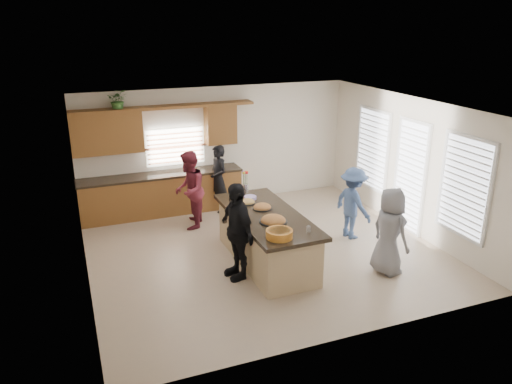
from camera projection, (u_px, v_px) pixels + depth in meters
name	position (u px, v px, depth m)	size (l,w,h in m)	color
floor	(264.00, 251.00, 9.69)	(6.50, 6.50, 0.00)	tan
room_shell	(264.00, 156.00, 9.06)	(6.52, 6.02, 2.81)	silver
back_cabinetry	(159.00, 175.00, 11.29)	(4.08, 0.66, 2.46)	brown
right_wall_glazing	(412.00, 169.00, 10.23)	(0.06, 4.00, 2.25)	white
island	(266.00, 239.00, 9.12)	(1.18, 2.71, 0.95)	tan
platter_front	(273.00, 221.00, 8.59)	(0.48, 0.48, 0.20)	black
platter_mid	(262.00, 207.00, 9.19)	(0.37, 0.37, 0.15)	black
platter_back	(247.00, 202.00, 9.46)	(0.31, 0.31, 0.12)	black
salad_bowl	(279.00, 233.00, 7.97)	(0.43, 0.43, 0.13)	orange
clear_cup	(308.00, 229.00, 8.16)	(0.08, 0.08, 0.11)	white
plate_stack	(250.00, 198.00, 9.69)	(0.24, 0.24, 0.06)	#B799DF
flower_vase	(245.00, 181.00, 10.00)	(0.14, 0.14, 0.45)	silver
potted_plant	(118.00, 100.00, 10.54)	(0.42, 0.37, 0.47)	#3C6E2C
woman_left_back	(218.00, 179.00, 11.46)	(0.57, 0.38, 1.57)	black
woman_left_mid	(189.00, 190.00, 10.53)	(0.81, 0.63, 1.68)	maroon
woman_left_front	(237.00, 231.00, 8.47)	(1.01, 0.42, 1.72)	black
woman_right_back	(353.00, 203.00, 10.07)	(0.96, 0.55, 1.48)	#3C5584
woman_right_front	(390.00, 231.00, 8.62)	(0.77, 0.50, 1.58)	slate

